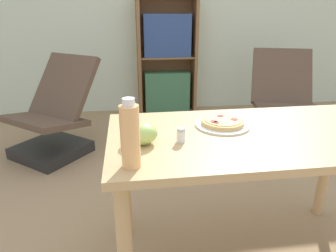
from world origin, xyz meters
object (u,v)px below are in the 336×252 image
drink_bottle (130,136)px  grape_bunch (141,134)px  salt_shaker (181,135)px  lounge_chair_far (281,109)px  lounge_chair_near (54,124)px  bookshelf (167,62)px  pizza_on_plate (222,123)px

drink_bottle → grape_bunch: bearing=77.3°
drink_bottle → salt_shaker: bearing=41.2°
salt_shaker → lounge_chair_far: size_ratio=0.07×
lounge_chair_near → bookshelf: 1.66m
pizza_on_plate → salt_shaker: bearing=-145.3°
pizza_on_plate → salt_shaker: salt_shaker is taller
lounge_chair_near → bookshelf: size_ratio=0.68×
drink_bottle → bookshelf: bookshelf is taller
pizza_on_plate → drink_bottle: drink_bottle is taller
drink_bottle → salt_shaker: drink_bottle is taller
grape_bunch → lounge_chair_near: bearing=115.6°
grape_bunch → lounge_chair_far: lounge_chair_far is taller
grape_bunch → pizza_on_plate: bearing=21.2°
drink_bottle → lounge_chair_near: bearing=111.8°
salt_shaker → bookshelf: (0.29, 2.63, -0.11)m
bookshelf → pizza_on_plate: bearing=-91.4°
grape_bunch → bookshelf: 2.66m
salt_shaker → bookshelf: bookshelf is taller
salt_shaker → lounge_chair_far: lounge_chair_far is taller
pizza_on_plate → drink_bottle: size_ratio=1.04×
lounge_chair_far → bookshelf: 1.49m
grape_bunch → drink_bottle: (-0.04, -0.19, 0.07)m
lounge_chair_near → salt_shaker: bearing=-20.8°
salt_shaker → lounge_chair_far: 2.23m
drink_bottle → lounge_chair_far: drink_bottle is taller
grape_bunch → salt_shaker: (0.17, -0.01, -0.02)m
pizza_on_plate → bookshelf: size_ratio=0.18×
pizza_on_plate → salt_shaker: size_ratio=4.15×
drink_bottle → lounge_chair_near: size_ratio=0.26×
pizza_on_plate → lounge_chair_near: lounge_chair_near is taller
pizza_on_plate → lounge_chair_far: lounge_chair_far is taller
bookshelf → lounge_chair_near: bearing=-137.7°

